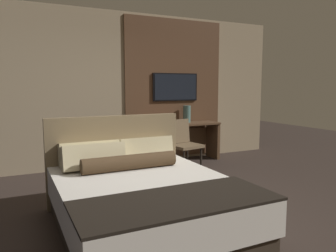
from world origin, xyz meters
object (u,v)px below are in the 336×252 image
object	(u,v)px
tv	(175,87)
desk	(180,136)
book	(162,123)
vase_short	(153,119)
vase_tall	(187,114)
bed	(142,198)
desk_chair	(182,140)

from	to	relation	value
tv	desk	bearing A→B (deg)	-90.00
desk	book	world-z (taller)	book
vase_short	desk	bearing A→B (deg)	5.30
vase_tall	desk	bearing A→B (deg)	-158.82
bed	tv	xyz separation A→B (m)	(1.79, 2.74, 1.12)
desk_chair	desk	bearing A→B (deg)	55.04
desk	desk_chair	bearing A→B (deg)	-113.86
bed	book	size ratio (longest dim) A/B	8.56
desk	tv	bearing A→B (deg)	90.00
vase_short	desk_chair	bearing A→B (deg)	-57.24
tv	vase_short	bearing A→B (deg)	-157.70
desk	book	distance (m)	0.46
desk	tv	xyz separation A→B (m)	(0.00, 0.19, 0.94)
bed	desk	bearing A→B (deg)	54.93
bed	vase_short	size ratio (longest dim) A/B	9.77
tv	vase_short	world-z (taller)	tv
desk_chair	vase_short	xyz separation A→B (m)	(-0.34, 0.53, 0.34)
tv	vase_tall	distance (m)	0.58
tv	vase_short	distance (m)	0.87
vase_short	tv	bearing A→B (deg)	22.30
desk	vase_tall	bearing A→B (deg)	21.18
vase_short	bed	bearing A→B (deg)	-115.55
desk	vase_short	xyz separation A→B (m)	(-0.60, -0.06, 0.36)
vase_short	book	bearing A→B (deg)	18.46
book	vase_tall	bearing A→B (deg)	5.76
tv	desk_chair	distance (m)	1.23
desk_chair	vase_short	size ratio (longest dim) A/B	4.08
tv	desk_chair	bearing A→B (deg)	-108.45
book	tv	bearing A→B (deg)	24.48
desk	vase_tall	size ratio (longest dim) A/B	4.72
tv	book	world-z (taller)	tv
tv	book	bearing A→B (deg)	-155.52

